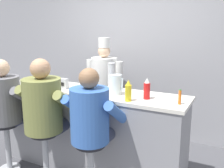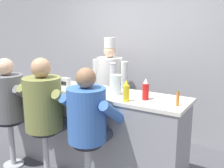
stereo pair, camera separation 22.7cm
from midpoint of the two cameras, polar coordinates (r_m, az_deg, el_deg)
The scene contains 16 objects.
wall_back at distance 4.42m, azimuth 2.82°, elevation 6.46°, with size 10.00×0.06×2.70m.
diner_counter at distance 3.44m, azimuth -6.88°, elevation -9.80°, with size 2.48×0.59×1.04m.
ketchup_bottle_red at distance 2.86m, azimuth 5.35°, elevation -1.15°, with size 0.07×0.07×0.24m.
mustard_bottle_yellow at distance 2.76m, azimuth 1.22°, elevation -1.63°, with size 0.07×0.07×0.23m.
hot_sauce_bottle_orange at distance 2.72m, azimuth 12.24°, elevation -2.84°, with size 0.03×0.03×0.16m.
water_pitcher_clear at distance 3.02m, azimuth -1.24°, elevation -0.17°, with size 0.15×0.13×0.23m.
breakfast_plate at distance 3.29m, azimuth -8.78°, elevation -1.08°, with size 0.25×0.25×0.05m.
cereal_bowl at distance 3.58m, azimuth -16.46°, elevation -0.13°, with size 0.15×0.15×0.05m.
coffee_mug_tan at distance 3.77m, azimuth -19.94°, elevation 0.50°, with size 0.13×0.08×0.08m.
coffee_mug_white at distance 3.35m, azimuth -14.89°, elevation -0.67°, with size 0.12×0.08×0.08m.
cup_stack_steel at distance 3.27m, azimuth -2.10°, elevation 1.71°, with size 0.09×0.09×0.33m.
napkin_dispenser_chrome at distance 3.40m, azimuth -12.47°, elevation 0.08°, with size 0.12×0.07×0.13m.
diner_seated_grey at distance 3.55m, azimuth -23.78°, elevation -3.67°, with size 0.62×0.61×1.44m.
diner_seated_olive at distance 3.11m, azimuth -16.43°, elevation -4.97°, with size 0.66×0.65×1.48m.
diner_seated_blue at distance 2.75m, azimuth -6.87°, elevation -7.45°, with size 0.61×0.60×1.42m.
cook_in_whites_near at distance 4.25m, azimuth -3.22°, elevation 0.05°, with size 0.64×0.41×1.64m.
Camera 1 is at (1.67, -2.39, 1.84)m, focal length 42.00 mm.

